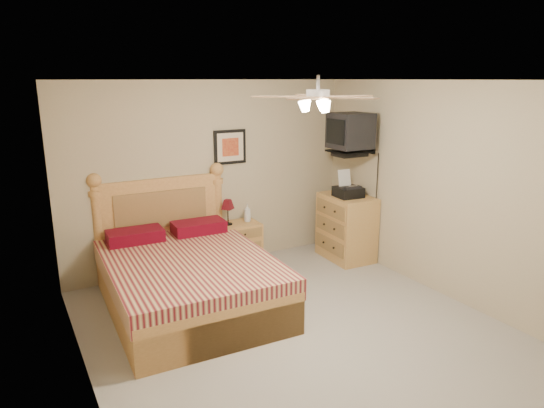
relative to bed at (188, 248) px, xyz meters
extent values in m
plane|color=gray|center=(0.77, -1.12, -0.72)|extent=(4.50, 4.50, 0.00)
cube|color=white|center=(0.77, -1.12, 1.78)|extent=(4.00, 4.50, 0.04)
cube|color=tan|center=(0.77, 1.13, 0.53)|extent=(4.00, 0.04, 2.50)
cube|color=tan|center=(0.77, -3.37, 0.53)|extent=(4.00, 0.04, 2.50)
cube|color=tan|center=(-1.23, -1.12, 0.53)|extent=(0.04, 4.50, 2.50)
cube|color=tan|center=(2.77, -1.12, 0.53)|extent=(0.04, 4.50, 2.50)
cube|color=#A6793C|center=(1.04, 0.88, -0.41)|extent=(0.57, 0.44, 0.61)
imported|color=silver|center=(1.19, 0.90, 0.01)|extent=(0.11, 0.12, 0.25)
cube|color=black|center=(1.04, 1.11, 0.90)|extent=(0.46, 0.04, 0.46)
cube|color=#B9823E|center=(2.50, 0.39, -0.25)|extent=(0.58, 0.81, 0.92)
imported|color=tan|center=(2.51, 0.61, 0.22)|extent=(0.28, 0.32, 0.03)
imported|color=tan|center=(2.50, 0.60, 0.24)|extent=(0.24, 0.30, 0.02)
camera|label=1|loc=(-1.66, -4.83, 1.80)|focal=32.00mm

